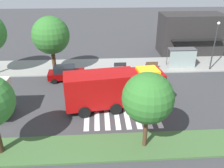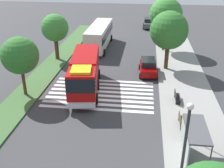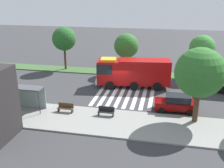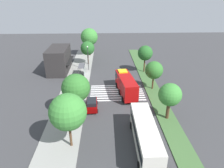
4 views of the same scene
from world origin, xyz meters
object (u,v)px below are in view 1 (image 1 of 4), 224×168
(parked_car_mid, at_px, (66,73))
(bench_west_of_shelter, at_px, (120,65))
(bus_stop_shelter, at_px, (183,55))
(sidewalk_tree_west, at_px, (51,36))
(fire_truck, at_px, (117,88))
(bench_near_shelter, at_px, (152,65))
(street_lamp, at_px, (215,42))
(median_tree_west, at_px, (148,98))

(parked_car_mid, bearing_deg, bench_west_of_shelter, 19.36)
(bus_stop_shelter, bearing_deg, sidewalk_tree_west, -178.00)
(bench_west_of_shelter, bearing_deg, bus_stop_shelter, 0.11)
(parked_car_mid, xyz_separation_m, bus_stop_shelter, (14.88, 2.78, 0.99))
(bus_stop_shelter, relative_size, sidewalk_tree_west, 0.50)
(fire_truck, relative_size, bench_west_of_shelter, 5.97)
(bench_near_shelter, bearing_deg, sidewalk_tree_west, -177.43)
(bench_west_of_shelter, bearing_deg, parked_car_mid, -157.53)
(parked_car_mid, relative_size, bench_west_of_shelter, 2.72)
(sidewalk_tree_west, bearing_deg, bus_stop_shelter, 2.00)
(street_lamp, bearing_deg, bus_stop_shelter, 164.42)
(fire_truck, height_order, median_tree_west, median_tree_west)
(fire_truck, relative_size, bus_stop_shelter, 2.73)
(bus_stop_shelter, relative_size, bench_west_of_shelter, 2.19)
(fire_truck, xyz_separation_m, street_lamp, (12.85, 8.16, 1.70))
(bus_stop_shelter, xyz_separation_m, street_lamp, (3.51, -0.98, 1.88))
(parked_car_mid, distance_m, bus_stop_shelter, 15.17)
(bench_near_shelter, height_order, median_tree_west, median_tree_west)
(bus_stop_shelter, xyz_separation_m, sidewalk_tree_west, (-16.57, -0.58, 2.96))
(fire_truck, relative_size, median_tree_west, 1.63)
(fire_truck, height_order, sidewalk_tree_west, sidewalk_tree_west)
(parked_car_mid, distance_m, street_lamp, 18.70)
(street_lamp, bearing_deg, fire_truck, -147.59)
(fire_truck, bearing_deg, street_lamp, 24.89)
(bench_west_of_shelter, xyz_separation_m, sidewalk_tree_west, (-8.38, -0.56, 4.26))
(bench_near_shelter, distance_m, street_lamp, 8.21)
(parked_car_mid, relative_size, bench_near_shelter, 2.72)
(fire_truck, distance_m, bus_stop_shelter, 13.07)
(fire_truck, xyz_separation_m, median_tree_west, (1.58, -5.77, 2.11))
(bus_stop_shelter, bearing_deg, bench_near_shelter, -179.78)
(fire_truck, relative_size, street_lamp, 1.55)
(fire_truck, distance_m, sidewalk_tree_west, 11.54)
(bench_near_shelter, relative_size, sidewalk_tree_west, 0.23)
(fire_truck, xyz_separation_m, bench_near_shelter, (5.34, 9.12, -1.48))
(bench_near_shelter, distance_m, sidewalk_tree_west, 13.28)
(bench_west_of_shelter, bearing_deg, median_tree_west, -88.36)
(fire_truck, distance_m, street_lamp, 15.32)
(fire_truck, distance_m, parked_car_mid, 8.51)
(bus_stop_shelter, relative_size, street_lamp, 0.57)
(street_lamp, relative_size, median_tree_west, 1.05)
(bus_stop_shelter, height_order, bench_near_shelter, bus_stop_shelter)
(street_lamp, xyz_separation_m, median_tree_west, (-11.28, -13.93, 0.42))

